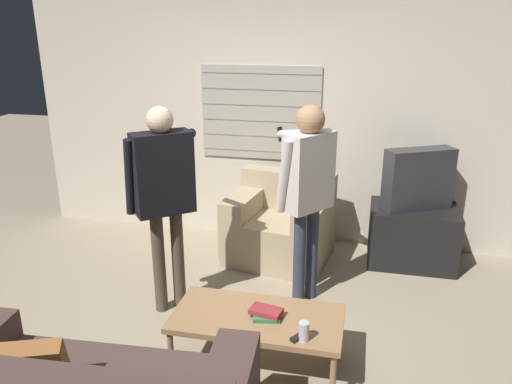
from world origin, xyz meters
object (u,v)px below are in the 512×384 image
Objects in this scene: spare_remote at (299,337)px; soda_can at (304,331)px; tv at (418,179)px; book_stack at (266,313)px; coffee_table at (257,320)px; person_left_standing at (163,185)px; person_right_standing at (307,181)px; armchair_beige at (280,226)px.

soda_can is at bearing 15.68° from spare_remote.
tv is 2.17m from book_stack.
coffee_table is at bearing 30.66° from tv.
coffee_table is 1.26m from person_left_standing.
armchair_beige is at bearing 62.42° from person_right_standing.
person_left_standing is 13.23× the size of soda_can.
person_left_standing is at bearing 146.72° from person_right_standing.
tv is 2.37m from person_left_standing.
soda_can is at bearing -36.09° from book_stack.
person_right_standing is 13.17× the size of soda_can.
armchair_beige is 0.63× the size of person_left_standing.
coffee_table is at bearing 150.01° from soda_can.
person_left_standing is (-0.73, -1.09, 0.72)m from armchair_beige.
soda_can reaches higher than book_stack.
coffee_table is 2.22m from tv.
tv is at bearing 58.63° from coffee_table.
book_stack is 1.75× the size of spare_remote.
coffee_table is 0.69× the size of person_right_standing.
spare_remote is at bearing 162.42° from soda_can.
armchair_beige is 1.38m from tv.
person_right_standing is 1.14m from book_stack.
armchair_beige is at bearing -19.70° from tv.
tv is 5.29× the size of soda_can.
coffee_table is at bearing 103.64° from armchair_beige.
armchair_beige is 1.67m from book_stack.
person_right_standing is at bearing 97.18° from soda_can.
book_stack is 0.31m from spare_remote.
spare_remote reaches higher than coffee_table.
person_right_standing is (0.19, 0.93, 0.70)m from coffee_table.
spare_remote is at bearing -37.93° from book_stack.
spare_remote is (0.25, -0.19, -0.02)m from book_stack.
book_stack is at bearing 175.33° from spare_remote.
coffee_table is 4.98× the size of book_stack.
person_right_standing is at bearing 78.26° from coffee_table.
soda_can is (1.20, -0.76, -0.61)m from person_left_standing.
person_left_standing is 1.54m from spare_remote.
soda_can is at bearing -72.71° from person_left_standing.
book_stack is at bearing -150.49° from person_right_standing.
person_left_standing reaches higher than person_right_standing.
book_stack is (-0.13, -0.93, -0.64)m from person_right_standing.
soda_can is 0.06m from spare_remote.
tv is at bearing -7.89° from person_right_standing.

